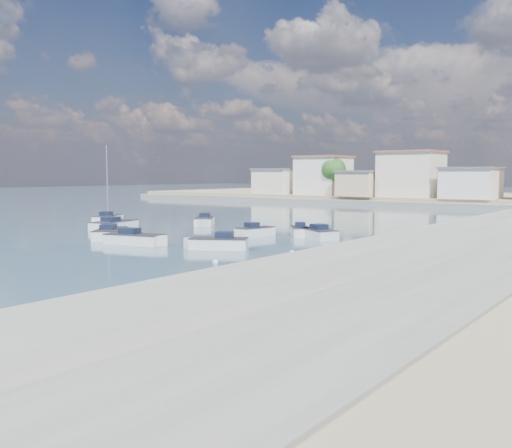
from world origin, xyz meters
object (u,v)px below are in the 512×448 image
Objects in this scene: motorboat_c at (315,234)px; motorboat_h at (138,240)px; motorboat_d at (216,244)px; sailboat at (109,218)px; motorboat_b at (257,232)px; motorboat_f at (299,232)px; motorboat_e at (116,225)px; motorboat_g at (204,222)px; motorboat_a at (111,234)px.

motorboat_c is 15.15m from motorboat_h.
motorboat_h is at bearing -166.14° from motorboat_d.
sailboat reaches higher than motorboat_d.
motorboat_f is (2.84, 2.62, 0.00)m from motorboat_b.
motorboat_b is 0.78× the size of motorboat_h.
motorboat_f is at bearing 16.90° from motorboat_e.
motorboat_c is 2.15m from motorboat_f.
motorboat_b is 5.24m from motorboat_c.
motorboat_c and motorboat_g have the same top height.
motorboat_b is at bearing 107.55° from motorboat_d.
motorboat_c and motorboat_h have the same top height.
motorboat_f is 0.71× the size of motorboat_g.
motorboat_a is 16.96m from sailboat.
sailboat reaches higher than motorboat_g.
motorboat_c is 10.87m from motorboat_d.
motorboat_g is (-14.22, 2.98, 0.00)m from motorboat_f.
sailboat reaches higher than motorboat_h.
motorboat_b is 0.69× the size of motorboat_e.
motorboat_b is at bearing 10.84° from motorboat_e.
motorboat_a is at bearing -137.04° from motorboat_b.
sailboat is at bearing -161.17° from motorboat_g.
motorboat_f is at bearing 42.68° from motorboat_b.
motorboat_d is 1.31× the size of motorboat_f.
motorboat_b and motorboat_g have the same top height.
motorboat_b is 9.16m from motorboat_d.
motorboat_c is (4.87, 1.93, 0.00)m from motorboat_b.
motorboat_g is (4.27, 8.59, 0.00)m from motorboat_e.
motorboat_g is 17.62m from motorboat_h.
motorboat_c is at bearing 54.41° from motorboat_h.
sailboat is at bearing -178.00° from motorboat_f.
motorboat_a and motorboat_d have the same top height.
motorboat_c is 0.56× the size of sailboat.
motorboat_f is at bearing 2.00° from sailboat.
motorboat_h is at bearing -32.29° from motorboat_e.
motorboat_h is 0.60× the size of sailboat.
motorboat_g is (-14.14, 14.33, 0.00)m from motorboat_d.
motorboat_g is (-11.38, 5.59, 0.00)m from motorboat_b.
sailboat is (-18.77, 12.11, 0.05)m from motorboat_h.
motorboat_g is (-16.25, 3.66, 0.00)m from motorboat_c.
motorboat_f and motorboat_h have the same top height.
motorboat_h is 22.34m from sailboat.
motorboat_f is 25.57m from sailboat.
motorboat_e is (-15.64, -3.00, 0.00)m from motorboat_b.
motorboat_c is 21.10m from motorboat_e.
motorboat_h is at bearing -32.83° from sailboat.
motorboat_g is at bearing 168.17° from motorboat_f.
motorboat_b is 22.79m from sailboat.
motorboat_b is 0.91× the size of motorboat_d.
motorboat_c is 27.59m from sailboat.
motorboat_e is 0.68× the size of sailboat.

